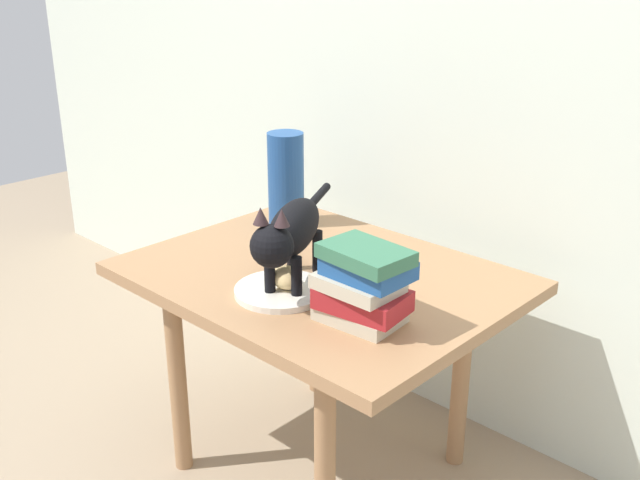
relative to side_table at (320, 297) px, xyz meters
The scene contains 8 objects.
ground_plane 0.48m from the side_table, ahead, with size 6.00×6.00×0.00m, color gray.
back_panel 0.77m from the side_table, 90.00° to the left, with size 4.00×0.04×2.20m, color silver.
side_table is the anchor object (origin of this frame).
plate 0.16m from the side_table, 82.35° to the right, with size 0.21×0.21×0.01m, color silver.
bread_roll 0.17m from the side_table, 79.20° to the right, with size 0.08×0.06×0.05m, color #E0BC7A.
cat 0.23m from the side_table, 82.20° to the right, with size 0.26×0.43×0.23m.
book_stack 0.31m from the side_table, 28.02° to the right, with size 0.19×0.14×0.17m.
green_vase 0.40m from the side_table, 148.79° to the left, with size 0.10×0.10×0.25m, color navy.
Camera 1 is at (1.09, -1.15, 1.24)m, focal length 41.58 mm.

